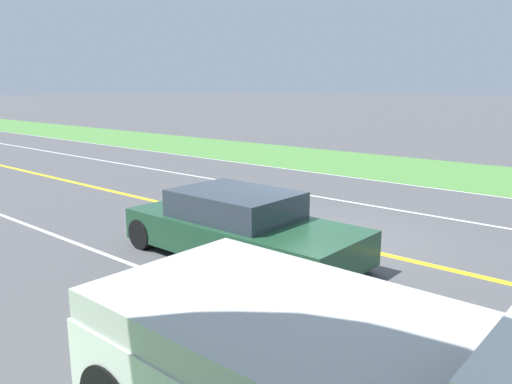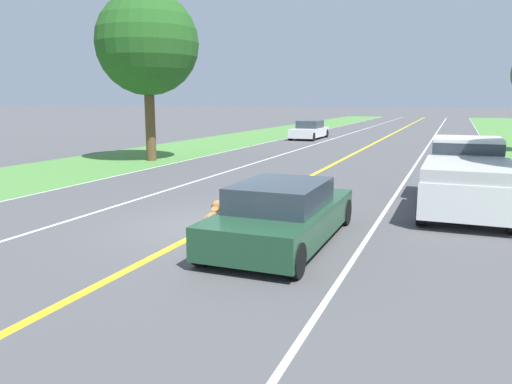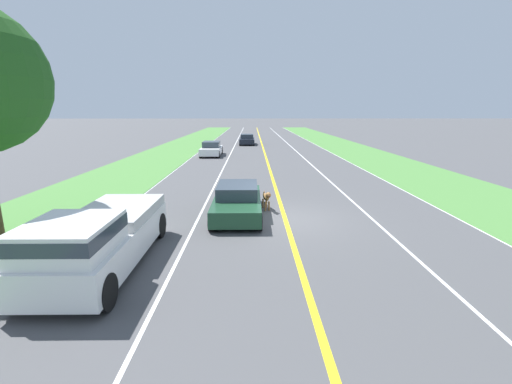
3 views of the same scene
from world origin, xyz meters
name	(u,v)px [view 1 (image 1 of 3)]	position (x,y,z in m)	size (l,w,h in m)	color
ground_plane	(325,241)	(0.00, 0.00, 0.00)	(400.00, 400.00, 0.00)	#4C4C4F
centre_divider_line	(325,241)	(0.00, 0.00, 0.00)	(0.18, 160.00, 0.01)	yellow
lane_edge_line_left	(447,190)	(-7.00, 0.00, 0.00)	(0.14, 160.00, 0.01)	white
lane_dash_same_dir	(204,292)	(3.50, 0.00, 0.00)	(0.10, 160.00, 0.01)	white
lane_dash_oncoming	(398,210)	(-3.50, 0.00, 0.00)	(0.10, 160.00, 0.01)	white
grass_verge_left	(478,177)	(-10.00, 0.00, 0.01)	(6.00, 160.00, 0.03)	#4C843D
ego_car	(241,227)	(1.93, -0.62, 0.60)	(1.94, 4.64, 1.27)	#1E472D
dog	(255,211)	(0.70, -1.33, 0.55)	(0.39, 1.24, 0.88)	olive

